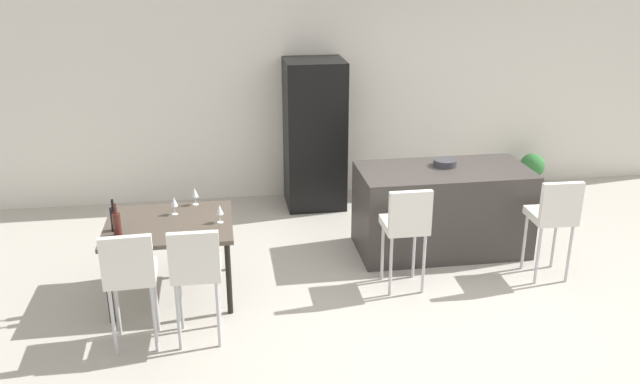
{
  "coord_description": "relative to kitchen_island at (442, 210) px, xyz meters",
  "views": [
    {
      "loc": [
        -1.85,
        -5.58,
        3.15
      ],
      "look_at": [
        -0.93,
        0.41,
        0.85
      ],
      "focal_mm": 37.13,
      "sensor_mm": 36.0,
      "label": 1
    }
  ],
  "objects": [
    {
      "name": "refrigerator",
      "position": [
        -1.15,
        1.54,
        0.46
      ],
      "size": [
        0.72,
        0.68,
        1.84
      ],
      "primitive_type": "cube",
      "color": "black",
      "rests_on": "ground_plane"
    },
    {
      "name": "dining_chair_near",
      "position": [
        -3.07,
        -1.43,
        0.24
      ],
      "size": [
        0.42,
        0.42,
        1.05
      ],
      "color": "silver",
      "rests_on": "ground_plane"
    },
    {
      "name": "wine_glass_far",
      "position": [
        -2.58,
        -0.16,
        0.4
      ],
      "size": [
        0.07,
        0.07,
        0.17
      ],
      "color": "silver",
      "rests_on": "dining_table"
    },
    {
      "name": "kitchen_island",
      "position": [
        0.0,
        0.0,
        0.0
      ],
      "size": [
        1.8,
        0.86,
        0.92
      ],
      "primitive_type": "cube",
      "color": "#383330",
      "rests_on": "ground_plane"
    },
    {
      "name": "dining_table",
      "position": [
        -2.81,
        -0.58,
        0.21
      ],
      "size": [
        1.15,
        0.97,
        0.74
      ],
      "color": "#4C4238",
      "rests_on": "ground_plane"
    },
    {
      "name": "wine_bottle_inner",
      "position": [
        -3.23,
        -0.8,
        0.39
      ],
      "size": [
        0.07,
        0.07,
        0.3
      ],
      "color": "#471E19",
      "rests_on": "dining_table"
    },
    {
      "name": "wine_bottle_right",
      "position": [
        -3.27,
        -0.68,
        0.39
      ],
      "size": [
        0.07,
        0.07,
        0.3
      ],
      "color": "black",
      "rests_on": "dining_table"
    },
    {
      "name": "back_wall",
      "position": [
        -0.44,
        1.98,
        0.99
      ],
      "size": [
        10.0,
        0.12,
        2.9
      ],
      "primitive_type": "cube",
      "color": "silver",
      "rests_on": "ground_plane"
    },
    {
      "name": "ground_plane",
      "position": [
        -0.44,
        -0.7,
        -0.46
      ],
      "size": [
        10.0,
        10.0,
        0.0
      ],
      "primitive_type": "plane",
      "color": "#ADA89E"
    },
    {
      "name": "potted_plant",
      "position": [
        1.77,
        1.53,
        -0.16
      ],
      "size": [
        0.33,
        0.33,
        0.53
      ],
      "color": "#38383D",
      "rests_on": "ground_plane"
    },
    {
      "name": "bar_chair_middle",
      "position": [
        0.84,
        -0.81,
        0.24
      ],
      "size": [
        0.41,
        0.41,
        1.05
      ],
      "color": "silver",
      "rests_on": "ground_plane"
    },
    {
      "name": "bar_chair_left",
      "position": [
        -0.63,
        -0.81,
        0.24
      ],
      "size": [
        0.4,
        0.4,
        1.05
      ],
      "color": "silver",
      "rests_on": "ground_plane"
    },
    {
      "name": "dining_chair_far",
      "position": [
        -2.56,
        -1.43,
        0.24
      ],
      "size": [
        0.41,
        0.41,
        1.05
      ],
      "color": "silver",
      "rests_on": "ground_plane"
    },
    {
      "name": "wine_glass_left",
      "position": [
        -2.35,
        -0.64,
        0.4
      ],
      "size": [
        0.07,
        0.07,
        0.17
      ],
      "color": "silver",
      "rests_on": "dining_table"
    },
    {
      "name": "wine_glass_middle",
      "position": [
        -2.77,
        -0.38,
        0.4
      ],
      "size": [
        0.07,
        0.07,
        0.17
      ],
      "color": "silver",
      "rests_on": "dining_table"
    },
    {
      "name": "fruit_bowl",
      "position": [
        0.04,
        0.1,
        0.5
      ],
      "size": [
        0.24,
        0.24,
        0.07
      ],
      "primitive_type": "cylinder",
      "color": "#333338",
      "rests_on": "kitchen_island"
    }
  ]
}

